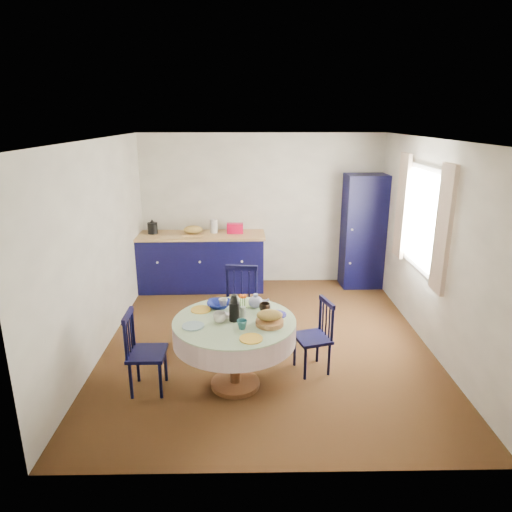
{
  "coord_description": "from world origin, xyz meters",
  "views": [
    {
      "loc": [
        -0.23,
        -5.25,
        2.75
      ],
      "look_at": [
        -0.13,
        0.2,
        1.08
      ],
      "focal_mm": 32.0,
      "sensor_mm": 36.0,
      "label": 1
    }
  ],
  "objects": [
    {
      "name": "cobalt_bowl",
      "position": [
        -0.55,
        -0.67,
        0.79
      ],
      "size": [
        0.26,
        0.26,
        0.06
      ],
      "primitive_type": "imported",
      "color": "navy",
      "rests_on": "dining_table"
    },
    {
      "name": "mug_b",
      "position": [
        -0.29,
        -1.2,
        0.81
      ],
      "size": [
        0.1,
        0.1,
        0.09
      ],
      "primitive_type": "imported",
      "color": "#2A6A73",
      "rests_on": "dining_table"
    },
    {
      "name": "kitchen_counter",
      "position": [
        -1.0,
        1.9,
        0.48
      ],
      "size": [
        2.09,
        0.68,
        1.17
      ],
      "rotation": [
        0.0,
        0.0,
        0.02
      ],
      "color": "black",
      "rests_on": "floor"
    },
    {
      "name": "pantry_cabinet",
      "position": [
        1.66,
        2.0,
        0.94
      ],
      "size": [
        0.67,
        0.49,
        1.87
      ],
      "rotation": [
        0.0,
        0.0,
        0.03
      ],
      "color": "black",
      "rests_on": "floor"
    },
    {
      "name": "mug_d",
      "position": [
        -0.51,
        -0.65,
        0.81
      ],
      "size": [
        0.1,
        0.1,
        0.09
      ],
      "primitive_type": "imported",
      "color": "silver",
      "rests_on": "dining_table"
    },
    {
      "name": "floor",
      "position": [
        0.0,
        0.0,
        0.0
      ],
      "size": [
        4.5,
        4.5,
        0.0
      ],
      "primitive_type": "plane",
      "color": "black",
      "rests_on": "ground"
    },
    {
      "name": "mug_a",
      "position": [
        -0.52,
        -1.04,
        0.81
      ],
      "size": [
        0.13,
        0.13,
        0.1
      ],
      "primitive_type": "imported",
      "color": "silver",
      "rests_on": "dining_table"
    },
    {
      "name": "window",
      "position": [
        1.95,
        0.3,
        1.52
      ],
      "size": [
        0.1,
        1.74,
        1.45
      ],
      "color": "white",
      "rests_on": "wall_right"
    },
    {
      "name": "wall_back",
      "position": [
        0.0,
        2.25,
        1.25
      ],
      "size": [
        4.0,
        0.02,
        2.5
      ],
      "primitive_type": "cube",
      "color": "white",
      "rests_on": "floor"
    },
    {
      "name": "wall_left",
      "position": [
        -2.0,
        0.0,
        1.25
      ],
      "size": [
        0.02,
        4.5,
        2.5
      ],
      "primitive_type": "cube",
      "color": "white",
      "rests_on": "floor"
    },
    {
      "name": "chair_far",
      "position": [
        -0.33,
        -0.06,
        0.5
      ],
      "size": [
        0.49,
        0.47,
        0.99
      ],
      "rotation": [
        0.0,
        0.0,
        -0.12
      ],
      "color": "black",
      "rests_on": "floor"
    },
    {
      "name": "dining_table",
      "position": [
        -0.36,
        -1.0,
        0.64
      ],
      "size": [
        1.26,
        1.26,
        1.04
      ],
      "color": "brown",
      "rests_on": "floor"
    },
    {
      "name": "wall_right",
      "position": [
        2.0,
        0.0,
        1.25
      ],
      "size": [
        0.02,
        4.5,
        2.5
      ],
      "primitive_type": "cube",
      "color": "white",
      "rests_on": "floor"
    },
    {
      "name": "chair_left",
      "position": [
        -1.31,
        -1.05,
        0.44
      ],
      "size": [
        0.37,
        0.39,
        0.87
      ],
      "rotation": [
        0.0,
        0.0,
        1.58
      ],
      "color": "black",
      "rests_on": "floor"
    },
    {
      "name": "chair_right",
      "position": [
        0.51,
        -0.69,
        0.42
      ],
      "size": [
        0.45,
        0.46,
        0.83
      ],
      "rotation": [
        0.0,
        0.0,
        -1.28
      ],
      "color": "black",
      "rests_on": "floor"
    },
    {
      "name": "ceiling",
      "position": [
        0.0,
        0.0,
        2.5
      ],
      "size": [
        4.5,
        4.5,
        0.0
      ],
      "primitive_type": "plane",
      "rotation": [
        3.14,
        0.0,
        0.0
      ],
      "color": "white",
      "rests_on": "wall_back"
    },
    {
      "name": "mug_c",
      "position": [
        -0.06,
        -0.79,
        0.81
      ],
      "size": [
        0.12,
        0.12,
        0.09
      ],
      "primitive_type": "imported",
      "color": "black",
      "rests_on": "dining_table"
    }
  ]
}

